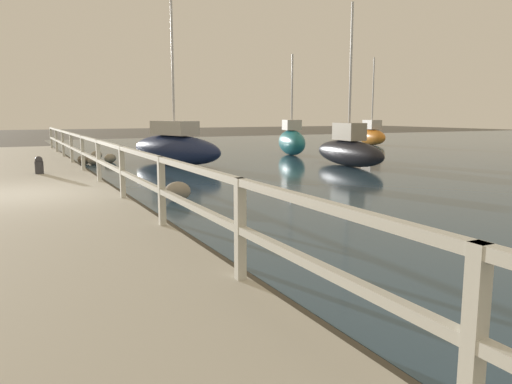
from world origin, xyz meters
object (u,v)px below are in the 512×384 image
(sailboat_orange, at_px, (372,135))
(sailboat_navy, at_px, (175,147))
(mooring_bollard, at_px, (39,165))
(sailboat_black, at_px, (349,150))
(sailboat_teal, at_px, (292,141))

(sailboat_orange, bearing_deg, sailboat_navy, -144.07)
(mooring_bollard, xyz_separation_m, sailboat_navy, (5.15, 3.16, 0.21))
(sailboat_navy, height_order, sailboat_black, sailboat_navy)
(sailboat_orange, xyz_separation_m, sailboat_black, (-9.60, -10.27, -0.03))
(sailboat_teal, bearing_deg, sailboat_black, -81.87)
(sailboat_orange, distance_m, sailboat_teal, 10.05)
(sailboat_orange, distance_m, sailboat_navy, 16.80)
(mooring_bollard, bearing_deg, sailboat_navy, 31.49)
(mooring_bollard, relative_size, sailboat_navy, 0.08)
(sailboat_orange, xyz_separation_m, sailboat_teal, (-8.87, -4.73, 0.04))
(sailboat_orange, bearing_deg, sailboat_teal, -139.45)
(sailboat_black, height_order, sailboat_teal, sailboat_black)
(mooring_bollard, relative_size, sailboat_black, 0.09)
(mooring_bollard, distance_m, sailboat_navy, 6.04)
(sailboat_orange, bearing_deg, mooring_bollard, -141.95)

